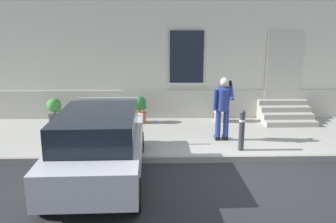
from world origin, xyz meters
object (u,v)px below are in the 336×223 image
at_px(bollard_far_left, 77,130).
at_px(planter_charcoal, 55,111).
at_px(person_on_phone, 223,105).
at_px(hatchback_car_silver, 99,144).
at_px(planter_cream, 221,108).
at_px(bollard_near_person, 242,129).
at_px(planter_terracotta, 140,109).

bearing_deg(bollard_far_left, planter_charcoal, 117.02).
height_order(bollard_far_left, person_on_phone, person_on_phone).
relative_size(hatchback_car_silver, person_on_phone, 2.36).
bearing_deg(person_on_phone, planter_cream, 68.49).
distance_m(person_on_phone, planter_cream, 2.06).
relative_size(hatchback_car_silver, bollard_near_person, 3.93).
relative_size(person_on_phone, planter_charcoal, 2.02).
bearing_deg(planter_charcoal, planter_terracotta, 4.57).
bearing_deg(person_on_phone, planter_terracotta, 128.69).
bearing_deg(hatchback_car_silver, bollard_far_left, 120.24).
relative_size(person_on_phone, planter_terracotta, 2.02).
xyz_separation_m(hatchback_car_silver, person_on_phone, (2.96, 2.08, 0.36)).
distance_m(planter_charcoal, planter_cream, 5.29).
distance_m(bollard_near_person, planter_charcoal, 5.85).
bearing_deg(planter_charcoal, bollard_far_left, -62.98).
height_order(person_on_phone, planter_terracotta, person_on_phone).
distance_m(bollard_far_left, person_on_phone, 3.83).
bearing_deg(planter_cream, bollard_far_left, -145.90).
xyz_separation_m(hatchback_car_silver, bollard_far_left, (-0.76, 1.31, -0.08)).
bearing_deg(planter_charcoal, bollard_near_person, -24.71).
distance_m(hatchback_car_silver, bollard_far_left, 1.51).
height_order(person_on_phone, planter_charcoal, person_on_phone).
relative_size(bollard_far_left, planter_cream, 1.22).
height_order(bollard_near_person, planter_terracotta, bollard_near_person).
height_order(bollard_far_left, planter_terracotta, bollard_far_left).
relative_size(planter_terracotta, planter_cream, 1.00).
bearing_deg(bollard_far_left, person_on_phone, 11.79).
distance_m(hatchback_car_silver, planter_cream, 5.20).
bearing_deg(planter_terracotta, bollard_near_person, -44.82).
bearing_deg(hatchback_car_silver, planter_charcoal, 118.16).
xyz_separation_m(hatchback_car_silver, planter_charcoal, (-2.01, 3.75, -0.18)).
height_order(planter_charcoal, planter_terracotta, same).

